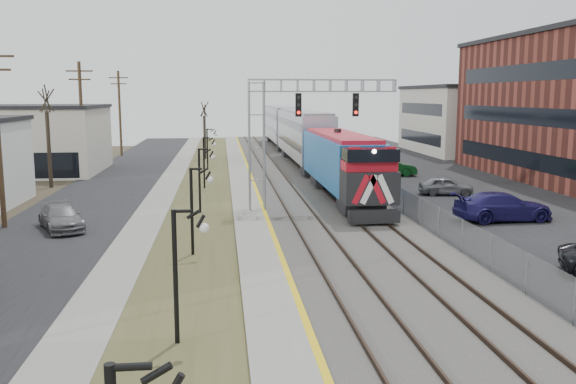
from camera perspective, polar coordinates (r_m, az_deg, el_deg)
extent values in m
cube|color=black|center=(45.50, -17.40, -0.42)|extent=(7.00, 120.00, 0.04)
cube|color=gray|center=(44.83, -11.75, -0.30)|extent=(2.00, 120.00, 0.08)
cube|color=#474826|center=(44.64, -7.92, -0.25)|extent=(4.00, 120.00, 0.06)
cube|color=gray|center=(44.64, -4.07, -0.07)|extent=(2.00, 120.00, 0.24)
cube|color=#595651|center=(45.10, 2.29, 0.01)|extent=(8.00, 120.00, 0.20)
cube|color=black|center=(48.35, 16.50, 0.16)|extent=(16.00, 120.00, 0.04)
cube|color=gold|center=(44.66, -2.94, 0.11)|extent=(0.24, 120.00, 0.01)
cube|color=#2D2119|center=(44.75, -1.19, 0.17)|extent=(0.08, 120.00, 0.15)
cube|color=#2D2119|center=(44.90, 0.72, 0.20)|extent=(0.08, 120.00, 0.15)
cube|color=#2D2119|center=(45.19, 3.23, 0.25)|extent=(0.08, 120.00, 0.15)
cube|color=#2D2119|center=(45.46, 5.10, 0.28)|extent=(0.08, 120.00, 0.15)
cube|color=#1359A2|center=(41.34, 5.15, 2.48)|extent=(3.00, 17.00, 4.25)
cube|color=black|center=(33.22, 8.05, -2.28)|extent=(2.80, 0.50, 0.70)
cube|color=#ABADB7|center=(61.24, 1.41, 5.14)|extent=(3.00, 22.00, 5.33)
cube|color=#ABADB7|center=(83.86, -0.67, 6.20)|extent=(3.00, 22.00, 5.33)
cube|color=gray|center=(37.24, -2.95, 4.14)|extent=(1.00, 1.00, 8.00)
cube|color=gray|center=(37.55, 3.20, 9.91)|extent=(9.00, 0.80, 0.80)
cube|color=black|center=(36.89, 0.98, 8.15)|extent=(0.35, 0.25, 1.40)
cube|color=black|center=(37.49, 6.35, 8.11)|extent=(0.35, 0.25, 1.40)
cylinder|color=black|center=(17.87, -10.48, -7.94)|extent=(0.14, 0.14, 4.00)
cylinder|color=black|center=(27.57, -8.99, -1.88)|extent=(0.14, 0.14, 4.00)
cylinder|color=black|center=(37.43, -8.28, 1.00)|extent=(0.14, 0.14, 4.00)
cylinder|color=black|center=(47.35, -7.87, 2.68)|extent=(0.14, 0.14, 4.00)
cylinder|color=black|center=(59.29, -7.56, 3.96)|extent=(0.14, 0.14, 4.00)
cylinder|color=#4C3823|center=(55.38, -18.73, 6.32)|extent=(0.28, 0.28, 10.00)
cylinder|color=#4C3823|center=(75.02, -15.46, 7.06)|extent=(0.28, 0.28, 10.00)
cube|color=gray|center=(45.80, 7.50, 0.97)|extent=(0.04, 120.00, 1.60)
cube|color=beige|center=(61.98, -23.54, 4.43)|extent=(14.00, 12.00, 6.00)
cube|color=beige|center=(80.97, 17.65, 6.37)|extent=(16.00, 18.00, 8.00)
cylinder|color=#382D23|center=(51.01, -21.46, 3.70)|extent=(0.30, 0.30, 5.95)
cylinder|color=#382D23|center=(69.23, -7.80, 5.05)|extent=(0.30, 0.30, 4.90)
imported|color=#1C1753|center=(37.05, 19.45, -1.35)|extent=(5.77, 2.63, 1.64)
imported|color=slate|center=(45.52, 14.56, 0.53)|extent=(4.08, 2.15, 1.32)
imported|color=#0C3E15|center=(55.24, 9.55, 2.25)|extent=(4.70, 1.94, 1.51)
imported|color=slate|center=(34.89, -20.48, -2.31)|extent=(3.52, 4.86, 1.31)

